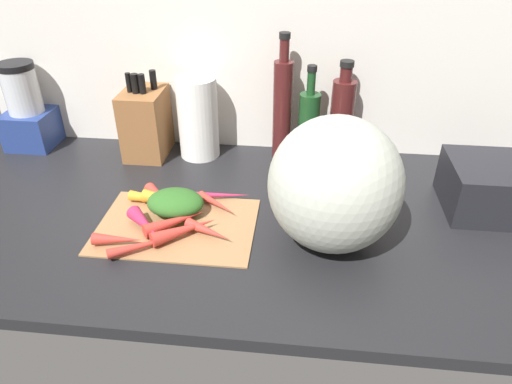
# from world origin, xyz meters

# --- Properties ---
(ground_plane) EXTENTS (1.70, 0.80, 0.03)m
(ground_plane) POSITION_xyz_m (0.00, 0.00, -0.01)
(ground_plane) COLOR black
(wall_back) EXTENTS (1.70, 0.03, 0.60)m
(wall_back) POSITION_xyz_m (0.00, 0.39, 0.30)
(wall_back) COLOR silver
(wall_back) RESTS_ON ground_plane
(cutting_board) EXTENTS (0.37, 0.27, 0.01)m
(cutting_board) POSITION_xyz_m (-0.15, -0.08, 0.00)
(cutting_board) COLOR #997047
(cutting_board) RESTS_ON ground_plane
(carrot_0) EXTENTS (0.12, 0.09, 0.02)m
(carrot_0) POSITION_xyz_m (-0.19, -0.03, 0.02)
(carrot_0) COLOR orange
(carrot_0) RESTS_ON cutting_board
(carrot_1) EXTENTS (0.14, 0.12, 0.03)m
(carrot_1) POSITION_xyz_m (-0.15, -0.09, 0.02)
(carrot_1) COLOR red
(carrot_1) RESTS_ON cutting_board
(carrot_2) EXTENTS (0.15, 0.10, 0.02)m
(carrot_2) POSITION_xyz_m (-0.20, -0.18, 0.02)
(carrot_2) COLOR red
(carrot_2) RESTS_ON cutting_board
(carrot_3) EXTENTS (0.17, 0.05, 0.03)m
(carrot_3) POSITION_xyz_m (-0.21, -0.00, 0.02)
(carrot_3) COLOR orange
(carrot_3) RESTS_ON cutting_board
(carrot_4) EXTENTS (0.14, 0.15, 0.03)m
(carrot_4) POSITION_xyz_m (-0.20, -0.01, 0.02)
(carrot_4) COLOR red
(carrot_4) RESTS_ON cutting_board
(carrot_5) EXTENTS (0.12, 0.12, 0.04)m
(carrot_5) POSITION_xyz_m (-0.22, -0.11, 0.03)
(carrot_5) COLOR #B2264C
(carrot_5) RESTS_ON cutting_board
(carrot_6) EXTENTS (0.11, 0.09, 0.02)m
(carrot_6) POSITION_xyz_m (-0.07, 0.00, 0.02)
(carrot_6) COLOR red
(carrot_6) RESTS_ON cutting_board
(carrot_7) EXTENTS (0.16, 0.04, 0.02)m
(carrot_7) POSITION_xyz_m (-0.07, 0.04, 0.02)
(carrot_7) COLOR #B2264C
(carrot_7) RESTS_ON cutting_board
(carrot_8) EXTENTS (0.12, 0.05, 0.03)m
(carrot_8) POSITION_xyz_m (-0.20, 0.00, 0.03)
(carrot_8) COLOR orange
(carrot_8) RESTS_ON cutting_board
(carrot_9) EXTENTS (0.11, 0.04, 0.03)m
(carrot_9) POSITION_xyz_m (-0.26, -0.17, 0.02)
(carrot_9) COLOR red
(carrot_9) RESTS_ON cutting_board
(carrot_10) EXTENTS (0.15, 0.12, 0.03)m
(carrot_10) POSITION_xyz_m (-0.12, -0.12, 0.03)
(carrot_10) COLOR red
(carrot_10) RESTS_ON cutting_board
(carrot_11) EXTENTS (0.12, 0.08, 0.03)m
(carrot_11) POSITION_xyz_m (-0.07, -0.12, 0.02)
(carrot_11) COLOR red
(carrot_11) RESTS_ON cutting_board
(carrot_greens_pile) EXTENTS (0.14, 0.11, 0.06)m
(carrot_greens_pile) POSITION_xyz_m (-0.17, -0.03, 0.04)
(carrot_greens_pile) COLOR #2D6023
(carrot_greens_pile) RESTS_ON cutting_board
(winter_squash) EXTENTS (0.29, 0.28, 0.30)m
(winter_squash) POSITION_xyz_m (0.21, -0.10, 0.15)
(winter_squash) COLOR #B2B7A8
(winter_squash) RESTS_ON ground_plane
(knife_block) EXTENTS (0.12, 0.16, 0.25)m
(knife_block) POSITION_xyz_m (-0.33, 0.29, 0.10)
(knife_block) COLOR brown
(knife_block) RESTS_ON ground_plane
(blender_appliance) EXTENTS (0.14, 0.14, 0.26)m
(blender_appliance) POSITION_xyz_m (-0.71, 0.30, 0.11)
(blender_appliance) COLOR navy
(blender_appliance) RESTS_ON ground_plane
(paper_towel_roll) EXTENTS (0.12, 0.12, 0.24)m
(paper_towel_roll) POSITION_xyz_m (-0.18, 0.30, 0.12)
(paper_towel_roll) COLOR white
(paper_towel_roll) RESTS_ON ground_plane
(bottle_0) EXTENTS (0.06, 0.06, 0.37)m
(bottle_0) POSITION_xyz_m (0.07, 0.31, 0.16)
(bottle_0) COLOR #471919
(bottle_0) RESTS_ON ground_plane
(bottle_1) EXTENTS (0.06, 0.06, 0.29)m
(bottle_1) POSITION_xyz_m (0.15, 0.29, 0.11)
(bottle_1) COLOR #19421E
(bottle_1) RESTS_ON ground_plane
(bottle_2) EXTENTS (0.07, 0.07, 0.30)m
(bottle_2) POSITION_xyz_m (0.24, 0.32, 0.13)
(bottle_2) COLOR #471919
(bottle_2) RESTS_ON ground_plane
(dish_rack) EXTENTS (0.28, 0.20, 0.12)m
(dish_rack) POSITION_xyz_m (0.64, 0.08, 0.06)
(dish_rack) COLOR black
(dish_rack) RESTS_ON ground_plane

